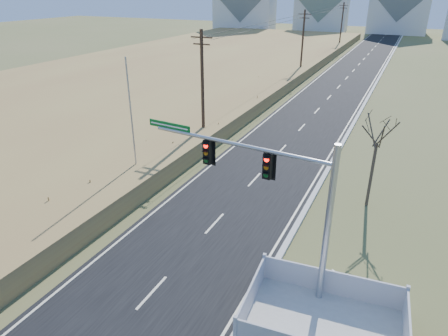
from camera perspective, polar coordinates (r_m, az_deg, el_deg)
ground at (r=19.30m, az=-6.79°, el=-13.78°), size 260.00×260.00×0.00m
road at (r=64.31m, az=17.73°, el=12.79°), size 8.00×180.00×0.06m
curb at (r=63.88m, az=21.47°, el=12.25°), size 0.30×180.00×0.18m
reed_marsh at (r=62.83m, az=-6.48°, el=14.09°), size 38.00×110.00×1.30m
utility_pole_near at (r=32.22m, az=-3.09°, el=11.56°), size 1.80×0.26×9.00m
utility_pole_mid at (r=59.97m, az=11.16°, el=17.21°), size 1.80×0.26×9.00m
utility_pole_far at (r=89.19m, az=16.44°, el=18.99°), size 1.80×0.26×9.00m
condo_nw at (r=121.89m, az=3.07°, el=22.56°), size 17.69×13.38×19.05m
condo_nnw at (r=123.59m, az=13.86°, el=21.62°), size 14.93×11.17×17.03m
condo_n at (r=124.87m, az=23.90°, el=20.68°), size 15.27×10.20×18.54m
traffic_signal_mast at (r=15.89m, az=8.47°, el=-4.37°), size 8.71×1.17×6.96m
fence_enclosure at (r=16.59m, az=13.94°, el=-20.91°), size 6.30×4.56×1.37m
open_sign at (r=18.75m, az=15.64°, el=-14.83°), size 0.42×0.27×0.56m
flagpole at (r=26.05m, az=-12.84°, el=4.52°), size 0.37×0.37×8.16m
bare_tree at (r=23.51m, az=21.28°, el=5.14°), size 2.23×2.23×5.90m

